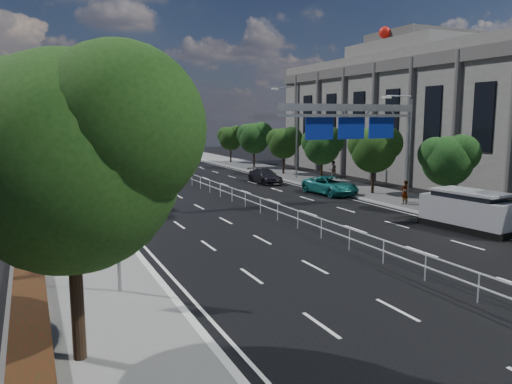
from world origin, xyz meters
TOP-DOWN VIEW (x-y plane):
  - ground at (0.00, 0.00)m, footprint 160.00×160.00m
  - sidewalk_near at (-11.50, 0.00)m, footprint 5.00×140.00m
  - kerb_near at (-9.00, 0.00)m, footprint 0.25×140.00m
  - median_fence at (0.00, 22.50)m, footprint 0.05×85.00m
  - hedge_near at (-13.30, 5.00)m, footprint 1.00×36.00m
  - toilet_sign at (-10.95, 0.00)m, footprint 1.62×0.18m
  - overhead_gantry at (6.74, 10.05)m, footprint 10.24×0.38m
  - streetlight_far at (10.50, 26.00)m, footprint 2.78×2.40m
  - civic_hall at (23.72, 22.00)m, footprint 14.40×36.00m
  - near_tree_big at (-12.13, -4.53)m, footprint 5.72×5.33m
  - near_tree_back at (-11.94, 17.97)m, footprint 4.84×4.51m
  - far_tree_c at (11.24, 6.98)m, footprint 3.52×3.28m
  - far_tree_d at (11.25, 14.48)m, footprint 3.85×3.59m
  - far_tree_e at (11.25, 21.98)m, footprint 3.63×3.38m
  - far_tree_f at (11.24, 29.48)m, footprint 3.52×3.28m
  - far_tree_g at (11.25, 36.98)m, footprint 3.96×3.69m
  - far_tree_h at (11.24, 44.48)m, footprint 3.41×3.18m
  - white_minivan at (-7.04, 17.37)m, footprint 2.36×4.88m
  - red_bus at (-7.50, 47.12)m, footprint 3.30×9.64m
  - near_car_silver at (-1.96, 29.95)m, footprint 1.83×4.19m
  - near_car_dark at (-4.36, 49.77)m, footprint 2.04×5.16m
  - silver_minivan at (8.30, 2.44)m, footprint 2.72×5.29m
  - parked_car_teal at (8.30, 16.02)m, footprint 2.79×5.26m
  - parked_car_dark at (6.50, 24.14)m, footprint 1.89×4.53m
  - pedestrian_a at (10.00, 9.46)m, footprint 0.64×0.46m
  - pedestrian_b at (13.40, 23.49)m, footprint 0.95×0.81m

SIDE VIEW (x-z plane):
  - ground at x=0.00m, z-range 0.00..0.00m
  - sidewalk_near at x=-11.50m, z-range 0.00..0.14m
  - kerb_near at x=-9.00m, z-range -0.01..0.15m
  - hedge_near at x=-13.30m, z-range 0.14..0.58m
  - median_fence at x=0.00m, z-range 0.01..1.04m
  - parked_car_dark at x=6.50m, z-range 0.00..1.31m
  - near_car_silver at x=-1.96m, z-range 0.00..1.41m
  - parked_car_teal at x=8.30m, z-range 0.00..1.41m
  - near_car_dark at x=-4.36m, z-range 0.00..1.67m
  - pedestrian_a at x=10.00m, z-range 0.14..1.76m
  - pedestrian_b at x=13.40m, z-range 0.14..1.86m
  - white_minivan at x=-7.04m, z-range -0.02..2.05m
  - silver_minivan at x=8.30m, z-range -0.02..2.09m
  - red_bus at x=-7.50m, z-range 0.06..2.88m
  - toilet_sign at x=-10.95m, z-range 0.77..5.11m
  - far_tree_h at x=11.24m, z-range 0.97..5.88m
  - far_tree_c at x=11.24m, z-range 0.95..5.90m
  - far_tree_f at x=11.24m, z-range 0.98..6.00m
  - far_tree_e at x=11.25m, z-range 0.99..6.12m
  - far_tree_d at x=11.25m, z-range 1.02..6.36m
  - far_tree_g at x=11.25m, z-range 1.03..6.48m
  - near_tree_back at x=-11.94m, z-range 1.27..7.96m
  - streetlight_far at x=10.50m, z-range 0.71..9.71m
  - near_tree_big at x=-12.13m, z-range 1.42..9.13m
  - overhead_gantry at x=6.74m, z-range 1.88..9.33m
  - civic_hall at x=23.72m, z-range -0.91..13.44m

